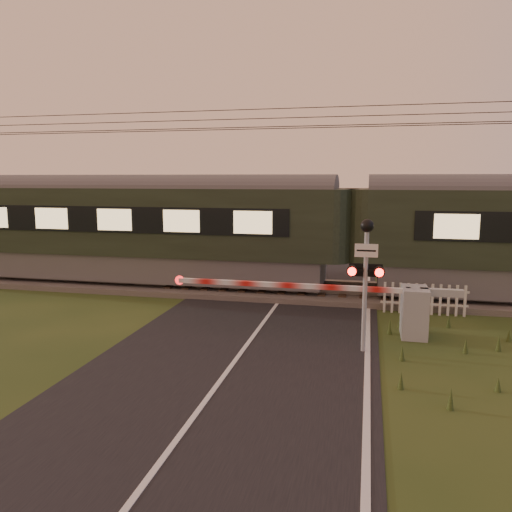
% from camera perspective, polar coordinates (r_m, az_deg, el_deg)
% --- Properties ---
extents(ground, '(160.00, 160.00, 0.00)m').
position_cam_1_polar(ground, '(11.03, -2.13, -11.62)').
color(ground, '#233916').
rests_on(ground, ground).
extents(road, '(6.00, 140.00, 0.03)m').
position_cam_1_polar(road, '(10.81, -2.37, -12.00)').
color(road, black).
rests_on(road, ground).
extents(track_bed, '(140.00, 3.40, 0.39)m').
position_cam_1_polar(track_bed, '(17.12, 3.45, -3.95)').
color(track_bed, '#47423D').
rests_on(track_bed, ground).
extents(overhead_wires, '(120.00, 0.62, 0.62)m').
position_cam_1_polar(overhead_wires, '(16.80, 3.64, 15.23)').
color(overhead_wires, black).
rests_on(overhead_wires, ground).
extents(train, '(39.34, 2.71, 3.66)m').
position_cam_1_polar(train, '(16.58, 10.85, 2.68)').
color(train, '#5E5E63').
rests_on(train, ground).
extents(boom_gate, '(7.35, 0.94, 1.25)m').
position_cam_1_polar(boom_gate, '(12.87, 16.19, -5.76)').
color(boom_gate, gray).
rests_on(boom_gate, ground).
extents(crossing_signal, '(0.76, 0.33, 2.99)m').
position_cam_1_polar(crossing_signal, '(11.17, 12.45, -0.64)').
color(crossing_signal, gray).
rests_on(crossing_signal, ground).
extents(picket_fence, '(2.41, 0.07, 0.90)m').
position_cam_1_polar(picket_fence, '(15.07, 18.66, -4.67)').
color(picket_fence, silver).
rests_on(picket_fence, ground).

